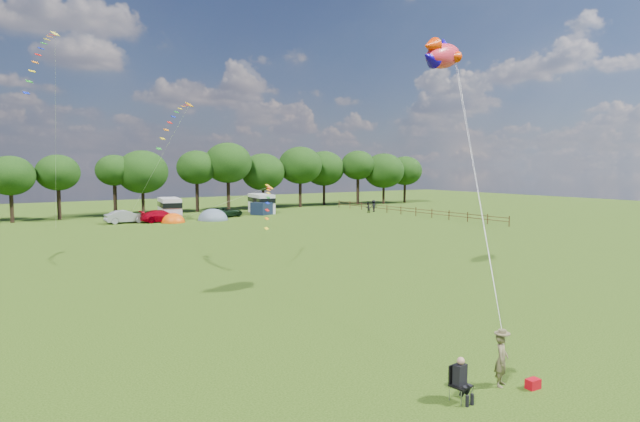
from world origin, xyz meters
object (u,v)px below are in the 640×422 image
car_b (126,217)px  tent_greyblue (213,220)px  car_d (226,212)px  camp_chair (459,374)px  campervan_c (170,208)px  campervan_d (261,203)px  walker_a (368,208)px  walker_b (374,206)px  fish_kite (441,55)px  tent_orange (173,222)px  kite_flyer (502,360)px  car_c (162,216)px

car_b → tent_greyblue: car_b is taller
car_d → camp_chair: (-16.59, -55.48, 0.12)m
campervan_c → tent_greyblue: bearing=-123.8°
campervan_d → walker_a: 15.37m
campervan_d → walker_b: 16.48m
fish_kite → walker_a: bearing=40.1°
walker_a → walker_b: size_ratio=0.87×
campervan_d → camp_chair: (-23.31, -58.26, -0.67)m
tent_orange → walker_b: size_ratio=1.77×
tent_orange → walker_a: size_ratio=2.02×
car_b → campervan_c: 6.12m
tent_greyblue → kite_flyer: bearing=-102.6°
walker_a → campervan_c: bearing=-22.6°
car_d → campervan_c: size_ratio=0.85×
campervan_d → car_b: bearing=108.0°
kite_flyer → camp_chair: size_ratio=1.25×
car_c → car_d: 9.14m
tent_orange → car_d: bearing=19.1°
campervan_d → kite_flyer: (-21.39, -58.24, -0.64)m
car_c → tent_orange: (1.02, -1.17, -0.72)m
car_b → walker_a: car_b is taller
fish_kite → car_d: bearing=65.4°
car_c → walker_b: walker_b is taller
campervan_c → tent_greyblue: size_ratio=1.41×
tent_orange → camp_chair: bearing=-99.3°
campervan_c → car_d: bearing=-90.4°
camp_chair → fish_kite: fish_kite is taller
campervan_d → kite_flyer: size_ratio=3.54×
fish_kite → walker_b: size_ratio=2.23×
campervan_c → kite_flyer: size_ratio=3.54×
tent_orange → kite_flyer: 53.13m
walker_a → kite_flyer: bearing=46.7°
campervan_c → tent_greyblue: 5.98m
car_d → fish_kite: size_ratio=1.27×
car_d → tent_orange: bearing=91.3°
car_c → camp_chair: bearing=176.2°
car_d → kite_flyer: kite_flyer is taller
fish_kite → camp_chair: bearing=-149.2°
campervan_d → kite_flyer: 62.05m
campervan_d → tent_greyblue: size_ratio=1.41×
car_c → car_d: size_ratio=0.99×
walker_b → campervan_c: bearing=-10.0°
car_c → tent_greyblue: car_c is taller
car_b → fish_kite: fish_kite is taller
car_b → car_d: (12.95, 0.43, -0.09)m
fish_kite → walker_b: bearing=38.9°
camp_chair → car_b: bearing=79.6°
car_d → campervan_d: (6.72, 2.78, 0.79)m
fish_kite → car_c: bearing=76.9°
car_b → campervan_d: size_ratio=0.74×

